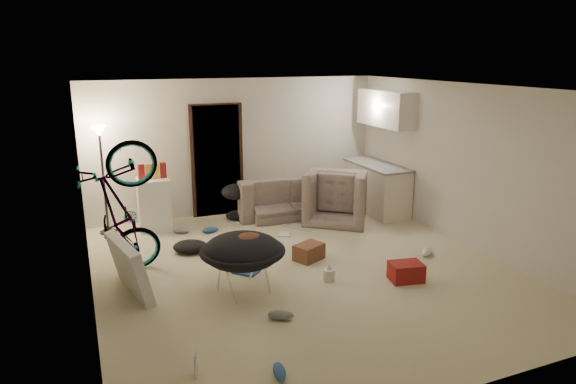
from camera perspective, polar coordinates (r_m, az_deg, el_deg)
name	(u,v)px	position (r m, az deg, el deg)	size (l,w,h in m)	color
floor	(303,270)	(7.27, 1.64, -8.64)	(5.50, 6.00, 0.02)	beige
ceiling	(304,87)	(6.67, 1.80, 11.60)	(5.50, 6.00, 0.02)	white
wall_back	(237,147)	(9.63, -5.71, 5.04)	(5.50, 0.02, 2.50)	silver
wall_front	(455,265)	(4.43, 18.10, -7.74)	(5.50, 0.02, 2.50)	silver
wall_left	(82,205)	(6.29, -21.88, -1.38)	(0.02, 6.00, 2.50)	silver
wall_right	(467,166)	(8.36, 19.24, 2.74)	(0.02, 6.00, 2.50)	silver
doorway	(217,161)	(9.52, -7.91, 3.45)	(0.85, 0.10, 2.04)	black
door_trim	(217,161)	(9.50, -7.86, 3.42)	(0.97, 0.04, 2.10)	black
floor_lamp	(101,157)	(8.87, -20.03, 3.71)	(0.28, 0.28, 1.81)	black
kitchen_counter	(376,189)	(9.90, 9.76, 0.37)	(0.60, 1.50, 0.88)	silver
counter_top	(377,165)	(9.79, 9.88, 2.97)	(0.64, 1.54, 0.04)	gray
kitchen_uppers	(386,108)	(9.70, 10.81, 9.10)	(0.38, 1.40, 0.65)	silver
sofa	(286,200)	(9.58, -0.22, -0.93)	(1.88, 0.73, 0.55)	#363D35
armchair	(339,200)	(9.37, 5.68, -0.90)	(1.07, 0.94, 0.70)	#363D35
bicycle	(123,240)	(7.27, -17.83, -5.09)	(0.66, 1.90, 1.00)	black
book_asset	(196,379)	(5.12, -10.18, -19.76)	(0.18, 0.24, 0.02)	maroon
mini_fridge	(154,204)	(9.03, -14.66, -1.30)	(0.52, 0.52, 0.89)	white
snack_box_0	(141,173)	(8.87, -15.98, 2.02)	(0.10, 0.07, 0.30)	maroon
snack_box_1	(149,173)	(8.89, -15.22, 2.10)	(0.10, 0.07, 0.30)	orange
snack_box_2	(156,172)	(8.90, -14.45, 2.17)	(0.10, 0.07, 0.30)	gold
snack_box_3	(163,171)	(8.92, -13.69, 2.24)	(0.10, 0.07, 0.30)	maroon
saucer_chair	(243,258)	(6.47, -5.05, -7.34)	(1.07, 1.07, 0.76)	silver
hoodie	(247,243)	(6.38, -4.58, -5.63)	(0.48, 0.40, 0.22)	#542D1C
sofa_drape	(237,192)	(9.20, -5.69, 0.04)	(0.56, 0.46, 0.28)	black
tv_box	(129,267)	(6.74, -17.23, -8.00)	(0.13, 1.06, 0.70)	silver
drink_case_a	(309,252)	(7.55, 2.33, -6.67)	(0.41, 0.29, 0.24)	brown
drink_case_b	(406,272)	(7.06, 12.98, -8.63)	(0.42, 0.31, 0.25)	maroon
juicer	(329,274)	(6.91, 4.57, -9.07)	(0.16, 0.16, 0.23)	beige
newspaper	(303,226)	(9.02, 1.64, -3.77)	(0.42, 0.55, 0.01)	#B1ADA3
book_blue	(246,271)	(7.18, -4.67, -8.78)	(0.24, 0.33, 0.03)	#285193
book_white	(285,234)	(8.58, -0.39, -4.70)	(0.19, 0.25, 0.02)	silver
shoe_0	(210,230)	(8.75, -8.62, -4.20)	(0.29, 0.12, 0.11)	#285193
shoe_1	(181,231)	(8.80, -11.76, -4.23)	(0.29, 0.12, 0.11)	slate
shoe_2	(279,372)	(5.06, -0.98, -19.33)	(0.28, 0.11, 0.10)	#285193
shoe_3	(281,315)	(5.97, -0.82, -13.52)	(0.30, 0.12, 0.11)	slate
shoe_4	(427,252)	(7.99, 15.16, -6.43)	(0.30, 0.12, 0.11)	white
clothes_lump_a	(190,246)	(7.99, -10.82, -5.95)	(0.52, 0.44, 0.17)	black
clothes_lump_b	(238,215)	(9.43, -5.60, -2.56)	(0.45, 0.39, 0.14)	black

